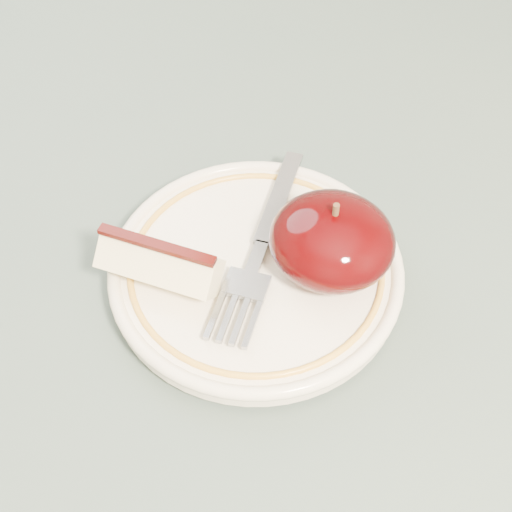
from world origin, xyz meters
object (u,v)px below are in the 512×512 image
(plate, at_px, (256,269))
(table, at_px, (183,306))
(fork, at_px, (261,245))
(apple_half, at_px, (332,240))

(plate, bearing_deg, table, 163.22)
(plate, bearing_deg, fork, 93.53)
(plate, xyz_separation_m, fork, (-0.00, 0.01, 0.01))
(table, xyz_separation_m, apple_half, (0.11, -0.00, 0.13))
(table, bearing_deg, plate, -16.78)
(fork, bearing_deg, table, 81.73)
(table, height_order, fork, fork)
(table, relative_size, plate, 4.73)
(fork, bearing_deg, apple_half, -89.62)
(apple_half, bearing_deg, fork, -177.23)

